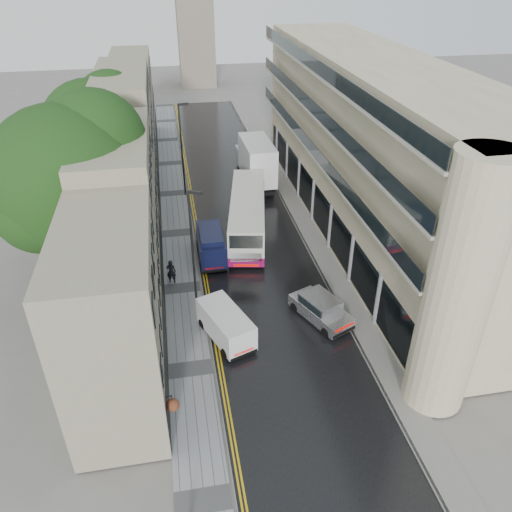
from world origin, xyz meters
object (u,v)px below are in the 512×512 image
object	(u,v)px
silver_hatchback	(326,326)
cream_bus	(231,235)
white_van	(225,345)
white_lorry	(247,170)
lamp_post_far	(182,152)
tree_far	(95,148)
pedestrian	(171,272)
tree_near	(71,205)
navy_van	(201,256)
lamp_post_near	(193,250)

from	to	relation	value
silver_hatchback	cream_bus	bearing A→B (deg)	87.58
white_van	white_lorry	bearing A→B (deg)	56.89
lamp_post_far	white_lorry	bearing A→B (deg)	-14.44
tree_far	pedestrian	xyz separation A→B (m)	(5.60, -12.97, -5.16)
silver_hatchback	tree_near	bearing A→B (deg)	129.20
navy_van	pedestrian	world-z (taller)	navy_van
white_lorry	lamp_post_near	distance (m)	18.78
navy_van	lamp_post_near	distance (m)	5.12
white_van	lamp_post_near	size ratio (longest dim) A/B	0.54
tree_near	white_van	world-z (taller)	tree_near
tree_far	white_lorry	world-z (taller)	tree_far
white_van	silver_hatchback	bearing A→B (deg)	-13.77
tree_far	tree_near	bearing A→B (deg)	-91.32
white_lorry	white_van	world-z (taller)	white_lorry
white_van	pedestrian	xyz separation A→B (m)	(-2.85, 8.46, 0.02)
tree_far	white_lorry	xyz separation A→B (m)	(13.71, 1.86, -3.82)
white_lorry	white_van	distance (m)	23.92
silver_hatchback	lamp_post_far	size ratio (longest dim) A/B	0.51
tree_near	silver_hatchback	distance (m)	18.14
white_lorry	lamp_post_near	world-z (taller)	lamp_post_near
white_lorry	tree_near	bearing A→B (deg)	-134.72
tree_near	silver_hatchback	world-z (taller)	tree_near
tree_far	pedestrian	distance (m)	15.05
white_lorry	pedestrian	bearing A→B (deg)	-120.06
tree_far	navy_van	xyz separation A→B (m)	(7.90, -11.58, -4.93)
tree_far	white_lorry	bearing A→B (deg)	7.71
pedestrian	white_van	bearing A→B (deg)	121.47
navy_van	lamp_post_far	distance (m)	14.21
lamp_post_near	silver_hatchback	bearing A→B (deg)	-8.30
silver_hatchback	lamp_post_far	xyz separation A→B (m)	(-7.47, 22.93, 3.72)
tree_far	silver_hatchback	distance (m)	26.09
white_van	pedestrian	bearing A→B (deg)	88.20
navy_van	lamp_post_near	world-z (taller)	lamp_post_near
pedestrian	lamp_post_far	size ratio (longest dim) A/B	0.21
pedestrian	tree_near	bearing A→B (deg)	13.13
pedestrian	lamp_post_near	xyz separation A→B (m)	(1.57, -2.67, 3.25)
white_lorry	cream_bus	bearing A→B (deg)	-107.39
pedestrian	lamp_post_far	distance (m)	15.74
cream_bus	navy_van	xyz separation A→B (m)	(-2.58, -2.18, -0.38)
cream_bus	lamp_post_far	distance (m)	12.37
tree_near	navy_van	size ratio (longest dim) A/B	2.77
white_lorry	silver_hatchback	world-z (taller)	white_lorry
cream_bus	silver_hatchback	world-z (taller)	cream_bus
navy_van	pedestrian	distance (m)	2.70
cream_bus	navy_van	distance (m)	3.40
white_lorry	navy_van	xyz separation A→B (m)	(-5.81, -13.43, -1.11)
white_van	lamp_post_far	world-z (taller)	lamp_post_far
tree_near	tree_far	distance (m)	13.02
silver_hatchback	lamp_post_near	bearing A→B (deg)	123.05
white_lorry	lamp_post_far	distance (m)	6.59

